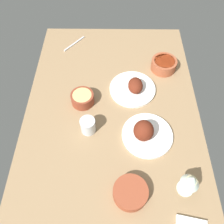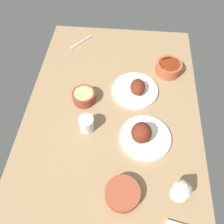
{
  "view_description": "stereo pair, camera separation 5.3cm",
  "coord_description": "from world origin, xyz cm",
  "px_view_note": "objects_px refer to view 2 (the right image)",
  "views": [
    {
      "loc": [
        -66.59,
        -0.73,
        103.95
      ],
      "look_at": [
        0.0,
        0.0,
        6.0
      ],
      "focal_mm": 37.46,
      "sensor_mm": 36.0,
      "label": 1
    },
    {
      "loc": [
        -66.32,
        -6.04,
        103.95
      ],
      "look_at": [
        0.0,
        0.0,
        6.0
      ],
      "focal_mm": 37.46,
      "sensor_mm": 36.0,
      "label": 2
    }
  ],
  "objects_px": {
    "plate_near_viewer": "(143,135)",
    "wine_glass": "(184,187)",
    "fork_loose": "(81,42)",
    "water_tumbler": "(87,124)",
    "plate_far_side": "(136,89)",
    "bowl_pasta": "(84,96)",
    "bowl_sauce": "(169,67)",
    "bowl_cream": "(123,194)"
  },
  "relations": [
    {
      "from": "plate_near_viewer",
      "to": "wine_glass",
      "type": "xyz_separation_m",
      "value": [
        -0.25,
        -0.15,
        0.06
      ]
    },
    {
      "from": "plate_near_viewer",
      "to": "fork_loose",
      "type": "bearing_deg",
      "value": 31.39
    },
    {
      "from": "fork_loose",
      "to": "wine_glass",
      "type": "bearing_deg",
      "value": 70.83
    },
    {
      "from": "water_tumbler",
      "to": "plate_far_side",
      "type": "bearing_deg",
      "value": -42.08
    },
    {
      "from": "plate_far_side",
      "to": "bowl_pasta",
      "type": "bearing_deg",
      "value": 107.03
    },
    {
      "from": "plate_far_side",
      "to": "fork_loose",
      "type": "distance_m",
      "value": 0.53
    },
    {
      "from": "wine_glass",
      "to": "water_tumbler",
      "type": "height_order",
      "value": "wine_glass"
    },
    {
      "from": "wine_glass",
      "to": "fork_loose",
      "type": "xyz_separation_m",
      "value": [
        0.92,
        0.56,
        -0.1
      ]
    },
    {
      "from": "plate_near_viewer",
      "to": "water_tumbler",
      "type": "height_order",
      "value": "plate_near_viewer"
    },
    {
      "from": "bowl_sauce",
      "to": "wine_glass",
      "type": "relative_size",
      "value": 1.03
    },
    {
      "from": "bowl_pasta",
      "to": "plate_far_side",
      "type": "bearing_deg",
      "value": -72.97
    },
    {
      "from": "bowl_sauce",
      "to": "bowl_cream",
      "type": "bearing_deg",
      "value": 163.39
    },
    {
      "from": "plate_near_viewer",
      "to": "bowl_sauce",
      "type": "distance_m",
      "value": 0.48
    },
    {
      "from": "bowl_cream",
      "to": "water_tumbler",
      "type": "distance_m",
      "value": 0.36
    },
    {
      "from": "wine_glass",
      "to": "bowl_sauce",
      "type": "bearing_deg",
      "value": 1.16
    },
    {
      "from": "bowl_pasta",
      "to": "wine_glass",
      "type": "distance_m",
      "value": 0.65
    },
    {
      "from": "wine_glass",
      "to": "fork_loose",
      "type": "height_order",
      "value": "wine_glass"
    },
    {
      "from": "bowl_pasta",
      "to": "bowl_sauce",
      "type": "distance_m",
      "value": 0.52
    },
    {
      "from": "bowl_cream",
      "to": "water_tumbler",
      "type": "height_order",
      "value": "water_tumbler"
    },
    {
      "from": "fork_loose",
      "to": "plate_near_viewer",
      "type": "bearing_deg",
      "value": 70.78
    },
    {
      "from": "bowl_pasta",
      "to": "wine_glass",
      "type": "relative_size",
      "value": 0.86
    },
    {
      "from": "plate_near_viewer",
      "to": "fork_loose",
      "type": "height_order",
      "value": "plate_near_viewer"
    },
    {
      "from": "bowl_cream",
      "to": "fork_loose",
      "type": "relative_size",
      "value": 0.82
    },
    {
      "from": "plate_far_side",
      "to": "bowl_sauce",
      "type": "relative_size",
      "value": 1.74
    },
    {
      "from": "water_tumbler",
      "to": "wine_glass",
      "type": "bearing_deg",
      "value": -123.51
    },
    {
      "from": "bowl_sauce",
      "to": "fork_loose",
      "type": "height_order",
      "value": "bowl_sauce"
    },
    {
      "from": "plate_far_side",
      "to": "fork_loose",
      "type": "relative_size",
      "value": 1.41
    },
    {
      "from": "bowl_sauce",
      "to": "plate_near_viewer",
      "type": "bearing_deg",
      "value": 163.12
    },
    {
      "from": "bowl_sauce",
      "to": "fork_loose",
      "type": "relative_size",
      "value": 0.81
    },
    {
      "from": "bowl_sauce",
      "to": "water_tumbler",
      "type": "relative_size",
      "value": 1.79
    },
    {
      "from": "plate_near_viewer",
      "to": "water_tumbler",
      "type": "relative_size",
      "value": 3.03
    },
    {
      "from": "bowl_sauce",
      "to": "wine_glass",
      "type": "height_order",
      "value": "wine_glass"
    },
    {
      "from": "wine_glass",
      "to": "fork_loose",
      "type": "bearing_deg",
      "value": 31.43
    },
    {
      "from": "bowl_pasta",
      "to": "bowl_cream",
      "type": "bearing_deg",
      "value": -153.83
    },
    {
      "from": "plate_far_side",
      "to": "water_tumbler",
      "type": "distance_m",
      "value": 0.34
    },
    {
      "from": "plate_near_viewer",
      "to": "plate_far_side",
      "type": "height_order",
      "value": "plate_near_viewer"
    },
    {
      "from": "water_tumbler",
      "to": "fork_loose",
      "type": "distance_m",
      "value": 0.65
    },
    {
      "from": "plate_near_viewer",
      "to": "bowl_sauce",
      "type": "xyz_separation_m",
      "value": [
        0.46,
        -0.14,
        -0.0
      ]
    },
    {
      "from": "water_tumbler",
      "to": "fork_loose",
      "type": "xyz_separation_m",
      "value": [
        0.63,
        0.13,
        -0.04
      ]
    },
    {
      "from": "water_tumbler",
      "to": "plate_near_viewer",
      "type": "bearing_deg",
      "value": -96.99
    },
    {
      "from": "bowl_sauce",
      "to": "plate_far_side",
      "type": "bearing_deg",
      "value": 132.74
    },
    {
      "from": "plate_near_viewer",
      "to": "fork_loose",
      "type": "distance_m",
      "value": 0.78
    }
  ]
}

